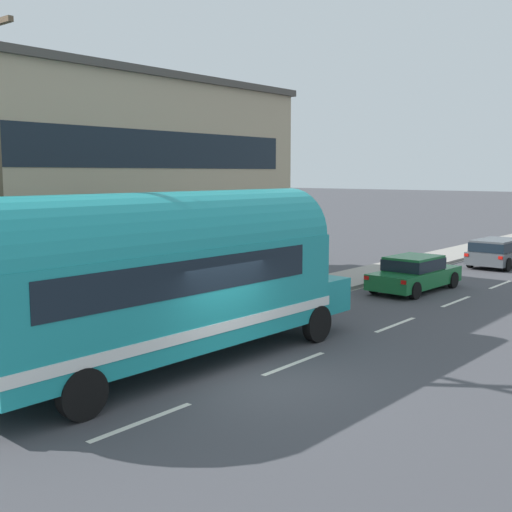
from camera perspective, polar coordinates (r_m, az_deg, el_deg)
ground_plane at (r=14.38m, az=-0.41°, el=-11.01°), size 300.00×300.00×0.00m
lane_markings at (r=26.20m, az=12.85°, el=-2.75°), size 4.12×80.00×0.01m
sidewalk_slab at (r=25.19m, az=5.18°, el=-2.84°), size 2.52×90.00×0.15m
roadside_building at (r=23.78m, az=-19.79°, el=5.49°), size 9.82×18.35×7.84m
painted_bus at (r=14.53m, az=-9.08°, el=-1.56°), size 2.82×11.91×4.12m
car_lead at (r=25.48m, az=13.95°, el=-1.40°), size 2.04×4.60×1.37m
car_second at (r=33.24m, az=20.81°, el=0.43°), size 2.03×4.29×1.37m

